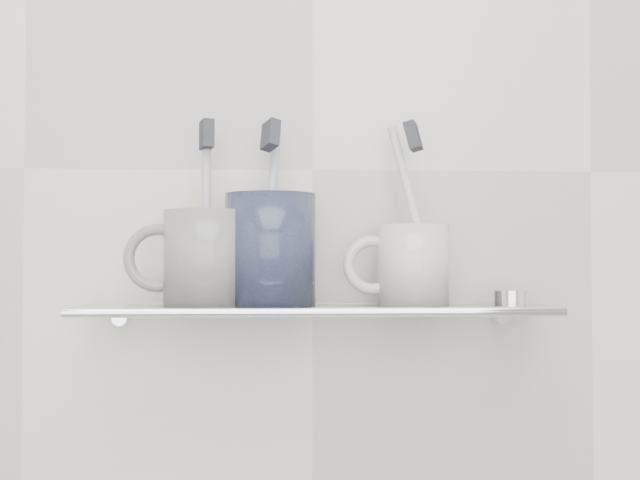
{
  "coord_description": "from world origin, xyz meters",
  "views": [
    {
      "loc": [
        -0.05,
        0.1,
        1.14
      ],
      "look_at": [
        0.01,
        1.04,
        1.17
      ],
      "focal_mm": 50.0,
      "sensor_mm": 36.0,
      "label": 1
    }
  ],
  "objects": [
    {
      "name": "mug_left",
      "position": [
        -0.11,
        1.04,
        1.15
      ],
      "size": [
        0.09,
        0.09,
        0.1
      ],
      "primitive_type": "cylinder",
      "rotation": [
        0.0,
        0.0,
        0.03
      ],
      "color": "silver",
      "rests_on": "shelf_glass"
    },
    {
      "name": "mug_center_handle",
      "position": [
        -0.1,
        1.04,
        1.16
      ],
      "size": [
        0.08,
        0.01,
        0.08
      ],
      "primitive_type": "torus",
      "rotation": [
        1.57,
        0.0,
        0.0
      ],
      "color": "black",
      "rests_on": "mug_center"
    },
    {
      "name": "shelf_glass",
      "position": [
        0.0,
        1.04,
        1.1
      ],
      "size": [
        0.5,
        0.12,
        0.01
      ],
      "primitive_type": "cube",
      "color": "silver",
      "rests_on": "wall_back"
    },
    {
      "name": "bracket_right",
      "position": [
        0.21,
        1.09,
        1.09
      ],
      "size": [
        0.02,
        0.03,
        0.02
      ],
      "primitive_type": "cylinder",
      "rotation": [
        1.57,
        0.0,
        0.0
      ],
      "color": "silver",
      "rests_on": "wall_back"
    },
    {
      "name": "toothbrush_center",
      "position": [
        -0.05,
        1.04,
        1.2
      ],
      "size": [
        0.03,
        0.07,
        0.18
      ],
      "primitive_type": "cylinder",
      "rotation": [
        -0.25,
        0.21,
        0.45
      ],
      "color": "#94B3BD",
      "rests_on": "mug_center"
    },
    {
      "name": "bristles_right",
      "position": [
        0.11,
        1.04,
        1.28
      ],
      "size": [
        0.03,
        0.03,
        0.03
      ],
      "primitive_type": "cube",
      "rotation": [
        -0.08,
        -0.26,
        -0.33
      ],
      "color": "#2D2E37",
      "rests_on": "toothbrush_right"
    },
    {
      "name": "mug_right_handle",
      "position": [
        0.06,
        1.04,
        1.14
      ],
      "size": [
        0.06,
        0.01,
        0.06
      ],
      "primitive_type": "torus",
      "rotation": [
        1.57,
        0.0,
        0.0
      ],
      "color": "silver",
      "rests_on": "mug_right"
    },
    {
      "name": "mug_right",
      "position": [
        0.11,
        1.04,
        1.14
      ],
      "size": [
        0.08,
        0.08,
        0.09
      ],
      "primitive_type": "cylinder",
      "rotation": [
        0.0,
        0.0,
        0.11
      ],
      "color": "silver",
      "rests_on": "shelf_glass"
    },
    {
      "name": "wall_back",
      "position": [
        0.0,
        1.1,
        1.25
      ],
      "size": [
        2.5,
        0.0,
        2.5
      ],
      "primitive_type": "plane",
      "rotation": [
        1.57,
        0.0,
        0.0
      ],
      "color": "silver",
      "rests_on": "ground"
    },
    {
      "name": "bristles_left",
      "position": [
        -0.11,
        1.04,
        1.28
      ],
      "size": [
        0.02,
        0.03,
        0.03
      ],
      "primitive_type": "cube",
      "rotation": [
        -0.09,
        0.02,
        0.29
      ],
      "color": "#2D2E37",
      "rests_on": "toothbrush_left"
    },
    {
      "name": "chrome_cap",
      "position": [
        0.21,
        1.04,
        1.11
      ],
      "size": [
        0.04,
        0.04,
        0.02
      ],
      "primitive_type": "cylinder",
      "color": "silver",
      "rests_on": "shelf_glass"
    },
    {
      "name": "mug_left_handle",
      "position": [
        -0.17,
        1.04,
        1.15
      ],
      "size": [
        0.07,
        0.01,
        0.07
      ],
      "primitive_type": "torus",
      "rotation": [
        1.57,
        0.0,
        0.0
      ],
      "color": "silver",
      "rests_on": "mug_left"
    },
    {
      "name": "bracket_left",
      "position": [
        -0.21,
        1.09,
        1.09
      ],
      "size": [
        0.02,
        0.03,
        0.02
      ],
      "primitive_type": "cylinder",
      "rotation": [
        1.57,
        0.0,
        0.0
      ],
      "color": "silver",
      "rests_on": "wall_back"
    },
    {
      "name": "toothbrush_left",
      "position": [
        -0.11,
        1.04,
        1.2
      ],
      "size": [
        0.01,
        0.03,
        0.19
      ],
      "primitive_type": "cylinder",
      "rotation": [
        -0.09,
        0.02,
        0.29
      ],
      "color": "#B4B4B7",
      "rests_on": "mug_left"
    },
    {
      "name": "bristles_center",
      "position": [
        -0.05,
        1.04,
        1.28
      ],
      "size": [
        0.02,
        0.03,
        0.04
      ],
      "primitive_type": "cube",
      "rotation": [
        -0.25,
        0.21,
        0.45
      ],
      "color": "#2D2E37",
      "rests_on": "toothbrush_center"
    },
    {
      "name": "toothbrush_right",
      "position": [
        0.11,
        1.04,
        1.2
      ],
      "size": [
        0.05,
        0.04,
        0.19
      ],
      "primitive_type": "cylinder",
      "rotation": [
        -0.08,
        -0.26,
        -0.33
      ],
      "color": "beige",
      "rests_on": "mug_right"
    },
    {
      "name": "shelf_rail",
      "position": [
        0.0,
        0.98,
        1.1
      ],
      "size": [
        0.5,
        0.01,
        0.01
      ],
      "primitive_type": "cylinder",
      "rotation": [
        0.0,
        1.57,
        0.0
      ],
      "color": "silver",
      "rests_on": "shelf_glass"
    },
    {
      "name": "mug_center",
      "position": [
        -0.05,
        1.04,
        1.16
      ],
      "size": [
        0.12,
        0.12,
        0.12
      ],
      "primitive_type": "cylinder",
      "rotation": [
        0.0,
        0.0,
        -0.23
      ],
      "color": "black",
      "rests_on": "shelf_glass"
    }
  ]
}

